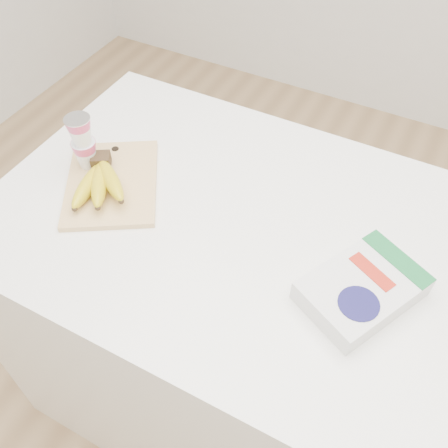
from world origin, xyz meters
The scene contains 6 objects.
room centered at (0.00, 0.00, 1.35)m, with size 4.00×4.00×4.00m.
table centered at (0.00, 0.00, 0.48)m, with size 1.27×0.85×0.95m, color white.
cutting_board centered at (-0.36, -0.04, 0.96)m, with size 0.23×0.31×0.02m, color #E7BC7F.
bananas centered at (-0.37, -0.07, 0.99)m, with size 0.19×0.21×0.06m.
yogurt_stack centered at (-0.45, -0.02, 1.05)m, with size 0.07×0.07×0.15m.
cereal_box centered at (0.31, -0.07, 0.98)m, with size 0.26×0.30×0.06m.
Camera 1 is at (0.32, -0.72, 1.85)m, focal length 40.00 mm.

